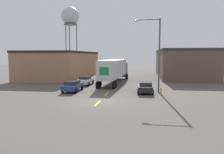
{
  "coord_description": "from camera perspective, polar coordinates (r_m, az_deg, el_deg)",
  "views": [
    {
      "loc": [
        4.53,
        -21.88,
        4.75
      ],
      "look_at": [
        0.05,
        8.69,
        1.69
      ],
      "focal_mm": 35.0,
      "sensor_mm": 36.0,
      "label": 1
    }
  ],
  "objects": [
    {
      "name": "ground_plane",
      "position": [
        22.84,
        -3.31,
        -6.36
      ],
      "size": [
        160.0,
        160.0,
        0.0
      ],
      "primitive_type": "plane",
      "color": "#56514C"
    },
    {
      "name": "road_centerline",
      "position": [
        27.03,
        -1.44,
        -4.46
      ],
      "size": [
        0.2,
        13.17,
        0.01
      ],
      "color": "gold",
      "rests_on": "ground_plane"
    },
    {
      "name": "warehouse_left",
      "position": [
        49.94,
        -12.69,
        3.29
      ],
      "size": [
        11.25,
        23.22,
        5.61
      ],
      "color": "#9E7051",
      "rests_on": "ground_plane"
    },
    {
      "name": "warehouse_right",
      "position": [
        51.29,
        17.84,
        3.47
      ],
      "size": [
        10.46,
        22.27,
        6.06
      ],
      "color": "brown",
      "rests_on": "ground_plane"
    },
    {
      "name": "semi_truck",
      "position": [
        37.57,
        0.73,
        2.13
      ],
      "size": [
        3.55,
        15.86,
        4.02
      ],
      "rotation": [
        0.0,
        0.0,
        -0.06
      ],
      "color": "navy",
      "rests_on": "ground_plane"
    },
    {
      "name": "parked_car_left_near",
      "position": [
        29.3,
        -10.25,
        -2.27
      ],
      "size": [
        1.97,
        4.31,
        1.41
      ],
      "color": "navy",
      "rests_on": "ground_plane"
    },
    {
      "name": "parked_car_left_far",
      "position": [
        35.46,
        -6.91,
        -0.85
      ],
      "size": [
        1.97,
        4.31,
        1.41
      ],
      "color": "silver",
      "rests_on": "ground_plane"
    },
    {
      "name": "parked_car_right_near",
      "position": [
        28.13,
        8.75,
        -2.58
      ],
      "size": [
        1.97,
        4.31,
        1.41
      ],
      "color": "black",
      "rests_on": "ground_plane"
    },
    {
      "name": "water_tower",
      "position": [
        78.22,
        -10.83,
        15.22
      ],
      "size": [
        6.09,
        6.09,
        21.15
      ],
      "color": "#47474C",
      "rests_on": "ground_plane"
    },
    {
      "name": "street_lamp",
      "position": [
        28.72,
        11.51,
        6.98
      ],
      "size": [
        3.36,
        0.32,
        9.43
      ],
      "color": "#4C4C51",
      "rests_on": "ground_plane"
    },
    {
      "name": "fire_hydrant",
      "position": [
        27.26,
        12.66,
        -3.63
      ],
      "size": [
        0.22,
        0.22,
        0.84
      ],
      "color": "gold",
      "rests_on": "ground_plane"
    }
  ]
}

